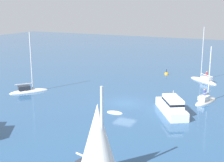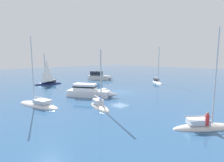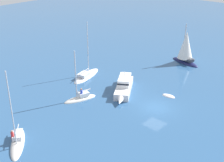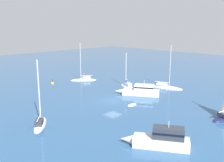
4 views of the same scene
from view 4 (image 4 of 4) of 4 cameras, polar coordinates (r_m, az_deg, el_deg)
ground_plane at (r=43.65m, az=0.18°, el=-4.41°), size 160.00×160.00×0.00m
skiff at (r=41.43m, az=4.47°, el=-5.38°), size 1.96×1.04×0.42m
launch at (r=27.93m, az=10.70°, el=-12.57°), size 5.05×6.90×3.00m
yacht at (r=59.73m, az=-6.29°, el=0.28°), size 5.50×4.79×9.07m
ketch at (r=34.52m, az=-15.72°, el=-9.14°), size 4.43×5.05×8.85m
sloop at (r=53.52m, az=11.82°, el=-1.39°), size 3.67×7.14×9.20m
sloop_1 at (r=53.18m, az=3.36°, el=-1.13°), size 2.75×4.86×7.48m
cabin_cruiser at (r=47.23m, az=6.31°, el=-2.15°), size 5.66×7.78×2.80m
channel_buoy at (r=57.87m, az=-13.11°, el=-0.52°), size 0.72×0.72×1.29m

